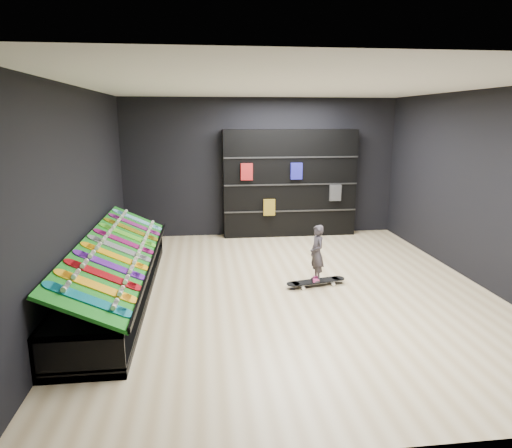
{
  "coord_description": "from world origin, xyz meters",
  "views": [
    {
      "loc": [
        -1.29,
        -6.48,
        2.57
      ],
      "look_at": [
        -0.5,
        0.2,
        1.0
      ],
      "focal_mm": 32.0,
      "sensor_mm": 36.0,
      "label": 1
    }
  ],
  "objects": [
    {
      "name": "floor",
      "position": [
        0.0,
        0.0,
        0.0
      ],
      "size": [
        6.0,
        7.0,
        0.01
      ],
      "primitive_type": "cube",
      "color": "#CCB689",
      "rests_on": "ground"
    },
    {
      "name": "ceiling",
      "position": [
        0.0,
        0.0,
        3.0
      ],
      "size": [
        6.0,
        7.0,
        0.01
      ],
      "primitive_type": "cube",
      "color": "white",
      "rests_on": "ground"
    },
    {
      "name": "wall_back",
      "position": [
        0.0,
        3.5,
        1.5
      ],
      "size": [
        6.0,
        0.02,
        3.0
      ],
      "primitive_type": "cube",
      "color": "black",
      "rests_on": "ground"
    },
    {
      "name": "wall_front",
      "position": [
        0.0,
        -3.5,
        1.5
      ],
      "size": [
        6.0,
        0.02,
        3.0
      ],
      "primitive_type": "cube",
      "color": "black",
      "rests_on": "ground"
    },
    {
      "name": "wall_left",
      "position": [
        -3.0,
        0.0,
        1.5
      ],
      "size": [
        0.02,
        7.0,
        3.0
      ],
      "primitive_type": "cube",
      "color": "black",
      "rests_on": "ground"
    },
    {
      "name": "wall_right",
      "position": [
        3.0,
        0.0,
        1.5
      ],
      "size": [
        0.02,
        7.0,
        3.0
      ],
      "primitive_type": "cube",
      "color": "black",
      "rests_on": "ground"
    },
    {
      "name": "display_rack",
      "position": [
        -2.55,
        0.0,
        0.25
      ],
      "size": [
        0.9,
        4.5,
        0.5
      ],
      "primitive_type": null,
      "color": "black",
      "rests_on": "ground"
    },
    {
      "name": "turf_ramp",
      "position": [
        -2.5,
        0.0,
        0.71
      ],
      "size": [
        0.92,
        4.5,
        0.46
      ],
      "primitive_type": "cube",
      "rotation": [
        0.0,
        0.44,
        0.0
      ],
      "color": "#0E5C10",
      "rests_on": "display_rack"
    },
    {
      "name": "back_shelving",
      "position": [
        0.62,
        3.32,
        1.17
      ],
      "size": [
        2.91,
        0.34,
        2.33
      ],
      "primitive_type": "cube",
      "color": "black",
      "rests_on": "ground"
    },
    {
      "name": "floor_skateboard",
      "position": [
        0.43,
        0.1,
        0.04
      ],
      "size": [
        1.0,
        0.42,
        0.09
      ],
      "primitive_type": null,
      "rotation": [
        0.0,
        0.0,
        0.22
      ],
      "color": "black",
      "rests_on": "ground"
    },
    {
      "name": "child",
      "position": [
        0.43,
        0.1,
        0.36
      ],
      "size": [
        0.16,
        0.22,
        0.53
      ],
      "primitive_type": "imported",
      "rotation": [
        0.0,
        0.0,
        -1.46
      ],
      "color": "black",
      "rests_on": "floor_skateboard"
    },
    {
      "name": "display_board_0",
      "position": [
        -2.49,
        -1.9,
        0.74
      ],
      "size": [
        0.93,
        0.22,
        0.5
      ],
      "primitive_type": null,
      "rotation": [
        0.0,
        0.44,
        0.0
      ],
      "color": "#0C8C99",
      "rests_on": "turf_ramp"
    },
    {
      "name": "display_board_1",
      "position": [
        -2.49,
        -1.52,
        0.74
      ],
      "size": [
        0.93,
        0.22,
        0.5
      ],
      "primitive_type": null,
      "rotation": [
        0.0,
        0.44,
        0.0
      ],
      "color": "orange",
      "rests_on": "turf_ramp"
    },
    {
      "name": "display_board_2",
      "position": [
        -2.49,
        -1.14,
        0.74
      ],
      "size": [
        0.93,
        0.22,
        0.5
      ],
      "primitive_type": null,
      "rotation": [
        0.0,
        0.44,
        0.0
      ],
      "color": "red",
      "rests_on": "turf_ramp"
    },
    {
      "name": "display_board_3",
      "position": [
        -2.49,
        -0.76,
        0.74
      ],
      "size": [
        0.93,
        0.22,
        0.5
      ],
      "primitive_type": null,
      "rotation": [
        0.0,
        0.44,
        0.0
      ],
      "color": "purple",
      "rests_on": "turf_ramp"
    },
    {
      "name": "display_board_4",
      "position": [
        -2.49,
        -0.38,
        0.74
      ],
      "size": [
        0.93,
        0.22,
        0.5
      ],
      "primitive_type": null,
      "rotation": [
        0.0,
        0.44,
        0.0
      ],
      "color": "yellow",
      "rests_on": "turf_ramp"
    },
    {
      "name": "display_board_5",
      "position": [
        -2.49,
        0.0,
        0.74
      ],
      "size": [
        0.93,
        0.22,
        0.5
      ],
      "primitive_type": null,
      "rotation": [
        0.0,
        0.44,
        0.0
      ],
      "color": "black",
      "rests_on": "turf_ramp"
    },
    {
      "name": "display_board_6",
      "position": [
        -2.49,
        0.38,
        0.74
      ],
      "size": [
        0.93,
        0.22,
        0.5
      ],
      "primitive_type": null,
      "rotation": [
        0.0,
        0.44,
        0.0
      ],
      "color": "#E5198C",
      "rests_on": "turf_ramp"
    },
    {
      "name": "display_board_7",
      "position": [
        -2.49,
        0.76,
        0.74
      ],
      "size": [
        0.93,
        0.22,
        0.5
      ],
      "primitive_type": null,
      "rotation": [
        0.0,
        0.44,
        0.0
      ],
      "color": "green",
      "rests_on": "turf_ramp"
    },
    {
      "name": "display_board_8",
      "position": [
        -2.49,
        1.14,
        0.74
      ],
      "size": [
        0.93,
        0.22,
        0.5
      ],
      "primitive_type": null,
      "rotation": [
        0.0,
        0.44,
        0.0
      ],
      "color": "yellow",
      "rests_on": "turf_ramp"
    },
    {
      "name": "display_board_9",
      "position": [
        -2.49,
        1.52,
        0.74
      ],
      "size": [
        0.93,
        0.22,
        0.5
      ],
      "primitive_type": null,
      "rotation": [
        0.0,
        0.44,
        0.0
      ],
      "color": "#2626BF",
      "rests_on": "turf_ramp"
    },
    {
      "name": "display_board_10",
      "position": [
        -2.49,
        1.9,
        0.74
      ],
      "size": [
        0.93,
        0.22,
        0.5
      ],
      "primitive_type": null,
      "rotation": [
        0.0,
        0.44,
        0.0
      ],
      "color": "#0CB2E5",
      "rests_on": "turf_ramp"
    }
  ]
}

